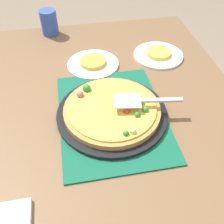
{
  "coord_description": "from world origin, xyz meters",
  "views": [
    {
      "loc": [
        0.62,
        -0.11,
        1.4
      ],
      "look_at": [
        0.0,
        0.0,
        0.77
      ],
      "focal_mm": 41.97,
      "sensor_mm": 36.0,
      "label": 1
    }
  ],
  "objects_px": {
    "plate_near_left": "(158,55)",
    "pizza_server": "(142,101)",
    "served_slice_left": "(159,53)",
    "served_slice_right": "(93,62)",
    "pizza": "(112,109)",
    "cup_far": "(49,23)",
    "plate_far_right": "(93,64)",
    "pizza_pan": "(112,113)"
  },
  "relations": [
    {
      "from": "pizza",
      "to": "served_slice_right",
      "type": "bearing_deg",
      "value": -175.42
    },
    {
      "from": "served_slice_right",
      "to": "served_slice_left",
      "type": "bearing_deg",
      "value": 93.27
    },
    {
      "from": "plate_near_left",
      "to": "served_slice_right",
      "type": "relative_size",
      "value": 2.0
    },
    {
      "from": "served_slice_right",
      "to": "pizza_server",
      "type": "distance_m",
      "value": 0.36
    },
    {
      "from": "plate_far_right",
      "to": "cup_far",
      "type": "bearing_deg",
      "value": -150.81
    },
    {
      "from": "served_slice_left",
      "to": "served_slice_right",
      "type": "height_order",
      "value": "same"
    },
    {
      "from": "plate_near_left",
      "to": "cup_far",
      "type": "height_order",
      "value": "cup_far"
    },
    {
      "from": "pizza",
      "to": "served_slice_left",
      "type": "bearing_deg",
      "value": 140.67
    },
    {
      "from": "served_slice_left",
      "to": "served_slice_right",
      "type": "bearing_deg",
      "value": -86.73
    },
    {
      "from": "pizza_pan",
      "to": "served_slice_left",
      "type": "distance_m",
      "value": 0.43
    },
    {
      "from": "pizza",
      "to": "plate_far_right",
      "type": "distance_m",
      "value": 0.32
    },
    {
      "from": "served_slice_left",
      "to": "pizza_server",
      "type": "height_order",
      "value": "pizza_server"
    },
    {
      "from": "cup_far",
      "to": "served_slice_right",
      "type": "bearing_deg",
      "value": 29.19
    },
    {
      "from": "pizza_pan",
      "to": "pizza_server",
      "type": "height_order",
      "value": "pizza_server"
    },
    {
      "from": "pizza_pan",
      "to": "plate_far_right",
      "type": "distance_m",
      "value": 0.32
    },
    {
      "from": "pizza_pan",
      "to": "plate_far_right",
      "type": "height_order",
      "value": "pizza_pan"
    },
    {
      "from": "plate_far_right",
      "to": "plate_near_left",
      "type": "bearing_deg",
      "value": 93.27
    },
    {
      "from": "plate_near_left",
      "to": "cup_far",
      "type": "bearing_deg",
      "value": -121.9
    },
    {
      "from": "plate_far_right",
      "to": "served_slice_right",
      "type": "xyz_separation_m",
      "value": [
        0.0,
        -0.0,
        0.01
      ]
    },
    {
      "from": "served_slice_left",
      "to": "pizza_server",
      "type": "distance_m",
      "value": 0.39
    },
    {
      "from": "plate_near_left",
      "to": "pizza_server",
      "type": "bearing_deg",
      "value": -26.86
    },
    {
      "from": "plate_near_left",
      "to": "pizza_pan",
      "type": "bearing_deg",
      "value": -39.34
    },
    {
      "from": "plate_near_left",
      "to": "plate_far_right",
      "type": "distance_m",
      "value": 0.3
    },
    {
      "from": "served_slice_left",
      "to": "served_slice_right",
      "type": "distance_m",
      "value": 0.3
    },
    {
      "from": "pizza",
      "to": "cup_far",
      "type": "relative_size",
      "value": 2.75
    },
    {
      "from": "pizza",
      "to": "cup_far",
      "type": "xyz_separation_m",
      "value": [
        -0.62,
        -0.2,
        0.03
      ]
    },
    {
      "from": "pizza_server",
      "to": "pizza_pan",
      "type": "bearing_deg",
      "value": -98.46
    },
    {
      "from": "pizza_server",
      "to": "served_slice_left",
      "type": "bearing_deg",
      "value": 153.14
    },
    {
      "from": "pizza",
      "to": "plate_near_left",
      "type": "distance_m",
      "value": 0.43
    },
    {
      "from": "pizza",
      "to": "served_slice_right",
      "type": "height_order",
      "value": "pizza"
    },
    {
      "from": "served_slice_left",
      "to": "cup_far",
      "type": "xyz_separation_m",
      "value": [
        -0.29,
        -0.47,
        0.04
      ]
    },
    {
      "from": "pizza",
      "to": "pizza_server",
      "type": "bearing_deg",
      "value": 81.29
    },
    {
      "from": "pizza_pan",
      "to": "pizza_server",
      "type": "relative_size",
      "value": 1.63
    },
    {
      "from": "plate_far_right",
      "to": "pizza_server",
      "type": "xyz_separation_m",
      "value": [
        0.33,
        0.12,
        0.07
      ]
    },
    {
      "from": "plate_near_left",
      "to": "served_slice_left",
      "type": "height_order",
      "value": "served_slice_left"
    },
    {
      "from": "pizza",
      "to": "served_slice_left",
      "type": "distance_m",
      "value": 0.43
    },
    {
      "from": "pizza",
      "to": "plate_near_left",
      "type": "height_order",
      "value": "pizza"
    },
    {
      "from": "plate_near_left",
      "to": "cup_far",
      "type": "distance_m",
      "value": 0.56
    },
    {
      "from": "plate_far_right",
      "to": "served_slice_left",
      "type": "bearing_deg",
      "value": 93.27
    },
    {
      "from": "pizza_pan",
      "to": "plate_near_left",
      "type": "relative_size",
      "value": 1.73
    },
    {
      "from": "served_slice_left",
      "to": "served_slice_right",
      "type": "xyz_separation_m",
      "value": [
        0.02,
        -0.3,
        0.0
      ]
    },
    {
      "from": "pizza",
      "to": "served_slice_left",
      "type": "relative_size",
      "value": 3.0
    }
  ]
}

